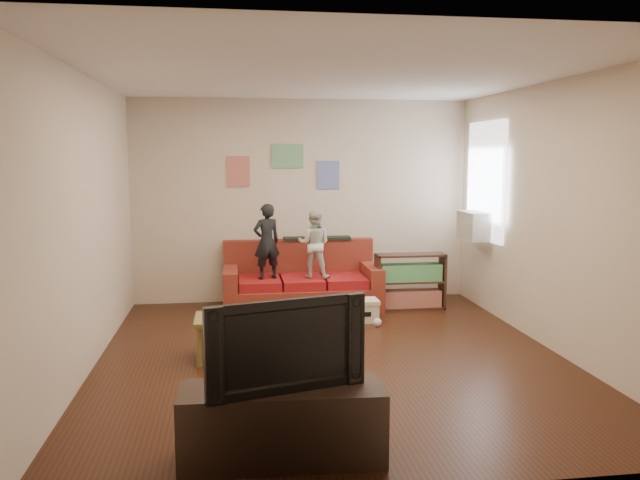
{
  "coord_description": "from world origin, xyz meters",
  "views": [
    {
      "loc": [
        -0.94,
        -5.83,
        1.96
      ],
      "look_at": [
        0.0,
        0.8,
        1.05
      ],
      "focal_mm": 35.0,
      "sensor_mm": 36.0,
      "label": 1
    }
  ],
  "objects": [
    {
      "name": "window",
      "position": [
        2.22,
        1.65,
        1.64
      ],
      "size": [
        0.04,
        1.08,
        1.48
      ],
      "primitive_type": "cube",
      "color": "white",
      "rests_on": "room_shell"
    },
    {
      "name": "bookshelf",
      "position": [
        1.31,
        1.78,
        0.32
      ],
      "size": [
        0.89,
        0.27,
        0.71
      ],
      "color": "#41271C",
      "rests_on": "ground"
    },
    {
      "name": "artwork_left",
      "position": [
        -0.85,
        2.48,
        1.75
      ],
      "size": [
        0.3,
        0.01,
        0.4
      ],
      "primitive_type": "cube",
      "color": "#D87266",
      "rests_on": "room_shell"
    },
    {
      "name": "child_a",
      "position": [
        -0.52,
        1.9,
        0.89
      ],
      "size": [
        0.4,
        0.33,
        0.95
      ],
      "primitive_type": "imported",
      "rotation": [
        0.0,
        0.0,
        3.47
      ],
      "color": "black",
      "rests_on": "sofa"
    },
    {
      "name": "child_b",
      "position": [
        0.08,
        1.9,
        0.85
      ],
      "size": [
        0.49,
        0.43,
        0.86
      ],
      "primitive_type": "imported",
      "rotation": [
        0.0,
        0.0,
        2.86
      ],
      "color": "silver",
      "rests_on": "sofa"
    },
    {
      "name": "tv_stand",
      "position": [
        -0.64,
        -2.02,
        0.25
      ],
      "size": [
        1.33,
        0.49,
        0.49
      ],
      "primitive_type": "cube",
      "rotation": [
        0.0,
        0.0,
        -0.04
      ],
      "color": "#35251C",
      "rests_on": "ground"
    },
    {
      "name": "television",
      "position": [
        -0.64,
        -2.02,
        0.79
      ],
      "size": [
        1.04,
        0.4,
        0.6
      ],
      "primitive_type": "imported",
      "rotation": [
        0.0,
        0.0,
        0.26
      ],
      "color": "black",
      "rests_on": "tv_stand"
    },
    {
      "name": "game_controller",
      "position": [
        -0.65,
        0.15,
        0.43
      ],
      "size": [
        0.14,
        0.07,
        0.03
      ],
      "primitive_type": "cube",
      "rotation": [
        0.0,
        0.0,
        -0.29
      ],
      "color": "beige",
      "rests_on": "coffee_table"
    },
    {
      "name": "artwork_right",
      "position": [
        0.35,
        2.48,
        1.7
      ],
      "size": [
        0.3,
        0.01,
        0.38
      ],
      "primitive_type": "cube",
      "color": "#727FCC",
      "rests_on": "room_shell"
    },
    {
      "name": "remote",
      "position": [
        -1.1,
        -0.02,
        0.43
      ],
      "size": [
        0.22,
        0.06,
        0.02
      ],
      "primitive_type": "cube",
      "rotation": [
        0.0,
        0.0,
        0.02
      ],
      "color": "black",
      "rests_on": "coffee_table"
    },
    {
      "name": "artwork_center",
      "position": [
        -0.2,
        2.48,
        1.95
      ],
      "size": [
        0.42,
        0.01,
        0.32
      ],
      "primitive_type": "cube",
      "color": "#72B27F",
      "rests_on": "room_shell"
    },
    {
      "name": "file_box",
      "position": [
        0.57,
        1.25,
        0.13
      ],
      "size": [
        0.38,
        0.29,
        0.27
      ],
      "color": "white",
      "rests_on": "ground"
    },
    {
      "name": "room_shell",
      "position": [
        0.0,
        0.0,
        1.35
      ],
      "size": [
        4.52,
        5.02,
        2.72
      ],
      "color": "#3A1C0E",
      "rests_on": "ground"
    },
    {
      "name": "coffee_table",
      "position": [
        -0.85,
        0.1,
        0.36
      ],
      "size": [
        0.93,
        0.51,
        0.42
      ],
      "color": "olive",
      "rests_on": "ground"
    },
    {
      "name": "sofa",
      "position": [
        -0.07,
        2.07,
        0.29
      ],
      "size": [
        1.99,
        0.92,
        0.88
      ],
      "color": "maroon",
      "rests_on": "ground"
    },
    {
      "name": "tissue",
      "position": [
        0.7,
        1.0,
        0.05
      ],
      "size": [
        0.1,
        0.1,
        0.1
      ],
      "primitive_type": "sphere",
      "rotation": [
        0.0,
        0.0,
        -0.03
      ],
      "color": "silver",
      "rests_on": "ground"
    },
    {
      "name": "ac_unit",
      "position": [
        2.1,
        1.65,
        1.08
      ],
      "size": [
        0.28,
        0.55,
        0.35
      ],
      "primitive_type": "cube",
      "color": "#B7B2A3",
      "rests_on": "window"
    }
  ]
}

